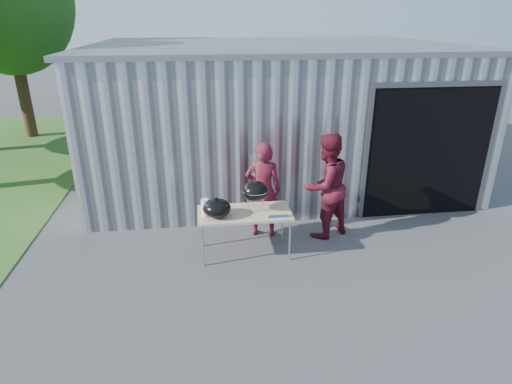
{
  "coord_description": "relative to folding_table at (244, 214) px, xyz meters",
  "views": [
    {
      "loc": [
        -0.96,
        -5.59,
        3.66
      ],
      "look_at": [
        -0.13,
        0.71,
        1.05
      ],
      "focal_mm": 30.0,
      "sensor_mm": 36.0,
      "label": 1
    }
  ],
  "objects": [
    {
      "name": "building",
      "position": [
        1.25,
        3.98,
        0.83
      ],
      "size": [
        8.2,
        6.2,
        3.1
      ],
      "color": "silver",
      "rests_on": "ground"
    },
    {
      "name": "ground",
      "position": [
        0.34,
        -0.61,
        -0.71
      ],
      "size": [
        80.0,
        80.0,
        0.0
      ],
      "primitive_type": "plane",
      "color": "#3D3D40"
    },
    {
      "name": "foil_box",
      "position": [
        0.5,
        -0.25,
        0.07
      ],
      "size": [
        0.32,
        0.06,
        0.06
      ],
      "color": "#1B45B0",
      "rests_on": "folding_table"
    },
    {
      "name": "person_cook",
      "position": [
        0.4,
        0.63,
        0.15
      ],
      "size": [
        0.69,
        0.52,
        1.72
      ],
      "primitive_type": "imported",
      "rotation": [
        0.0,
        0.0,
        2.96
      ],
      "color": "maroon",
      "rests_on": "ground"
    },
    {
      "name": "kettle_grill",
      "position": [
        0.18,
        0.06,
        0.46
      ],
      "size": [
        0.43,
        0.43,
        0.93
      ],
      "color": "black",
      "rests_on": "folding_table"
    },
    {
      "name": "person_bystander",
      "position": [
        1.47,
        0.48,
        0.23
      ],
      "size": [
        1.13,
        1.03,
        1.87
      ],
      "primitive_type": "imported",
      "rotation": [
        0.0,
        0.0,
        3.58
      ],
      "color": "maroon",
      "rests_on": "ground"
    },
    {
      "name": "folding_table",
      "position": [
        0.0,
        0.0,
        0.0
      ],
      "size": [
        1.5,
        0.75,
        0.75
      ],
      "color": "tan",
      "rests_on": "ground"
    },
    {
      "name": "grill_lid",
      "position": [
        -0.44,
        -0.1,
        0.18
      ],
      "size": [
        0.44,
        0.44,
        0.32
      ],
      "color": "black",
      "rests_on": "folding_table"
    },
    {
      "name": "paper_towels",
      "position": [
        -0.63,
        -0.05,
        0.18
      ],
      "size": [
        0.12,
        0.12,
        0.28
      ],
      "primitive_type": "cylinder",
      "color": "white",
      "rests_on": "folding_table"
    },
    {
      "name": "white_tub",
      "position": [
        -0.55,
        0.21,
        0.09
      ],
      "size": [
        0.2,
        0.15,
        0.1
      ],
      "primitive_type": "cube",
      "color": "white",
      "rests_on": "folding_table"
    }
  ]
}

